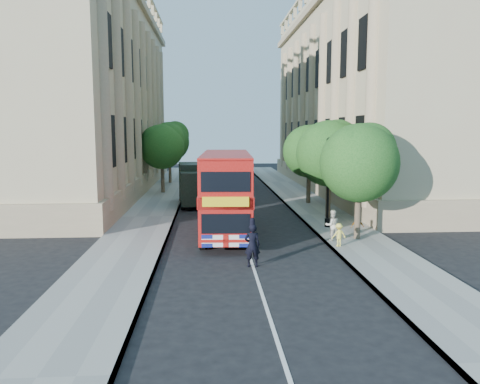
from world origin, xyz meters
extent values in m
plane|color=black|center=(0.00, 0.00, 0.00)|extent=(120.00, 120.00, 0.00)
cube|color=gray|center=(5.75, 10.00, 0.06)|extent=(3.50, 80.00, 0.12)
cube|color=gray|center=(-5.75, 10.00, 0.06)|extent=(3.50, 80.00, 0.12)
cube|color=tan|center=(13.80, 24.00, 9.00)|extent=(12.00, 38.00, 18.00)
cube|color=tan|center=(-13.80, 24.00, 9.00)|extent=(12.00, 38.00, 18.00)
cylinder|color=#473828|center=(5.80, 3.00, 1.43)|extent=(0.32, 0.32, 2.86)
sphere|color=#184717|center=(5.80, 3.00, 4.03)|extent=(4.00, 4.00, 4.00)
sphere|color=#184717|center=(6.40, 3.40, 4.68)|extent=(2.80, 2.80, 2.80)
sphere|color=#184717|center=(5.30, 2.70, 4.55)|extent=(2.60, 2.60, 2.60)
cylinder|color=#473828|center=(5.80, 9.00, 1.50)|extent=(0.32, 0.32, 2.99)
sphere|color=#184717|center=(5.80, 9.00, 4.22)|extent=(4.20, 4.20, 4.20)
sphere|color=#184717|center=(6.40, 9.40, 4.90)|extent=(2.94, 2.94, 2.94)
sphere|color=#184717|center=(5.30, 8.70, 4.76)|extent=(2.73, 2.73, 2.73)
cylinder|color=#473828|center=(5.80, 15.00, 1.45)|extent=(0.32, 0.32, 2.90)
sphere|color=#184717|center=(5.80, 15.00, 4.09)|extent=(4.00, 4.00, 4.00)
sphere|color=#184717|center=(6.40, 15.40, 4.75)|extent=(2.80, 2.80, 2.80)
sphere|color=#184717|center=(5.30, 14.70, 4.62)|extent=(2.60, 2.60, 2.60)
cylinder|color=#473828|center=(-6.00, 22.00, 1.50)|extent=(0.32, 0.32, 2.99)
sphere|color=#184717|center=(-6.00, 22.00, 4.22)|extent=(4.00, 4.00, 4.00)
sphere|color=#184717|center=(-5.40, 22.40, 4.90)|extent=(2.80, 2.80, 2.80)
sphere|color=#184717|center=(-6.50, 21.70, 4.76)|extent=(2.60, 2.60, 2.60)
cylinder|color=#473828|center=(-6.00, 30.00, 1.58)|extent=(0.32, 0.32, 3.17)
sphere|color=#184717|center=(-6.00, 30.00, 4.46)|extent=(4.20, 4.20, 4.20)
sphere|color=#184717|center=(-5.40, 30.40, 5.18)|extent=(2.94, 2.94, 2.94)
sphere|color=#184717|center=(-6.50, 29.70, 5.04)|extent=(2.73, 2.73, 2.73)
cylinder|color=black|center=(5.00, 6.00, 0.37)|extent=(0.30, 0.30, 0.50)
cylinder|color=black|center=(5.00, 6.00, 2.62)|extent=(0.14, 0.14, 5.00)
sphere|color=black|center=(5.00, 6.00, 5.12)|extent=(0.32, 0.32, 0.32)
cube|color=#A4100B|center=(-0.90, 4.99, 2.40)|extent=(2.86, 9.51, 3.91)
cube|color=black|center=(-0.90, 4.99, 1.54)|extent=(2.90, 8.92, 0.89)
cube|color=black|center=(-0.90, 4.99, 3.42)|extent=(2.90, 8.92, 0.89)
cube|color=yellow|center=(-1.09, 0.29, 2.53)|extent=(2.08, 0.17, 0.45)
cylinder|color=black|center=(-2.15, 1.72, 0.50)|extent=(0.32, 1.00, 0.99)
cylinder|color=black|center=(0.09, 1.63, 0.50)|extent=(0.32, 1.00, 0.99)
cylinder|color=black|center=(-1.89, 8.16, 0.50)|extent=(0.32, 1.00, 0.99)
cylinder|color=black|center=(0.35, 8.07, 0.50)|extent=(0.32, 1.00, 0.99)
cube|color=black|center=(-2.73, 13.30, 1.52)|extent=(2.43, 2.23, 2.37)
cube|color=black|center=(-2.65, 12.34, 1.80)|extent=(2.03, 0.29, 0.79)
cube|color=black|center=(-2.96, 15.77, 1.75)|extent=(2.58, 3.80, 2.82)
cube|color=black|center=(-2.90, 15.10, 0.39)|extent=(2.52, 5.58, 0.28)
cylinder|color=black|center=(-3.73, 13.09, 0.45)|extent=(0.33, 0.92, 0.90)
cylinder|color=black|center=(-1.71, 13.28, 0.45)|extent=(0.33, 0.92, 0.90)
cylinder|color=black|center=(-4.08, 16.80, 0.45)|extent=(0.33, 0.92, 0.90)
cylinder|color=black|center=(-2.06, 16.99, 0.45)|extent=(0.33, 0.92, 0.90)
imported|color=black|center=(-0.04, -1.28, 0.91)|extent=(0.67, 0.45, 1.82)
imported|color=silver|center=(4.40, 2.69, 0.90)|extent=(0.84, 0.70, 1.56)
imported|color=#C17922|center=(5.85, 3.12, 0.69)|extent=(0.69, 0.35, 1.14)
imported|color=#E8D64F|center=(4.40, 1.45, 0.68)|extent=(0.79, 0.54, 1.12)
camera|label=1|loc=(-1.80, -20.21, 5.68)|focal=35.00mm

